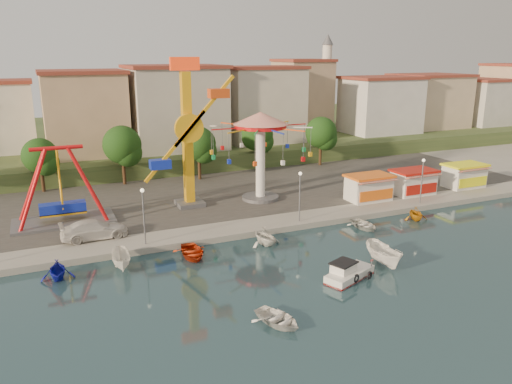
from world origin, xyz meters
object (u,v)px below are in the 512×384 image
kamikaze_tower (191,138)px  cabin_motorboat (348,274)px  wave_swinger (260,136)px  rowboat_a (278,319)px  van (94,229)px  pirate_ship_ride (60,187)px  skiff (384,255)px

kamikaze_tower → cabin_motorboat: size_ratio=3.35×
wave_swinger → rowboat_a: (-10.30, -25.62, -7.82)m
wave_swinger → cabin_motorboat: size_ratio=2.35×
kamikaze_tower → van: (-11.62, -6.34, -6.99)m
cabin_motorboat → rowboat_a: cabin_motorboat is taller
wave_swinger → van: 21.58m
kamikaze_tower → pirate_ship_ride: bearing=-178.8°
pirate_ship_ride → rowboat_a: 28.85m
rowboat_a → skiff: size_ratio=0.78×
skiff → rowboat_a: bearing=-152.3°
pirate_ship_ride → rowboat_a: (11.78, -26.03, -4.02)m
cabin_motorboat → skiff: 4.43m
pirate_ship_ride → cabin_motorboat: pirate_ship_ride is taller
rowboat_a → skiff: 13.48m
cabin_motorboat → wave_swinger: bearing=62.4°
pirate_ship_ride → kamikaze_tower: bearing=1.2°
rowboat_a → pirate_ship_ride: bearing=95.2°
skiff → kamikaze_tower: bearing=121.7°
kamikaze_tower → rowboat_a: bearing=-94.8°
wave_swinger → van: bearing=-164.0°
pirate_ship_ride → van: 7.11m
pirate_ship_ride → cabin_motorboat: bearing=-47.8°
rowboat_a → van: (-9.42, 19.98, 1.10)m
skiff → van: bearing=151.6°
kamikaze_tower → cabin_motorboat: 24.53m
van → cabin_motorboat: bearing=-134.3°
skiff → pirate_ship_ride: bearing=145.1°
kamikaze_tower → rowboat_a: size_ratio=4.51×
van → kamikaze_tower: bearing=-63.4°
cabin_motorboat → pirate_ship_ride: bearing=110.0°
skiff → cabin_motorboat: bearing=-160.3°
pirate_ship_ride → skiff: pirate_ship_ride is taller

